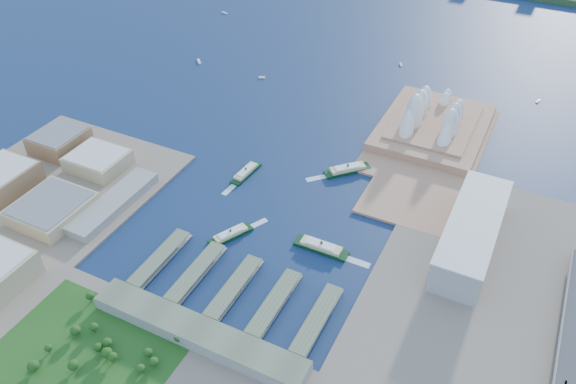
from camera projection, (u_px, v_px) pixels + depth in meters
The scene contains 20 objects.
ground at pixel (260, 238), 578.39m from camera, with size 3000.00×3000.00×0.00m, color #0E2344.
west_land at pixel (4, 225), 591.41m from camera, with size 220.00×390.00×3.00m, color #7A6C5E.
east_land at pixel (488, 364), 458.30m from camera, with size 240.00×500.00×3.00m, color #7A6C5E.
peninsula at pixel (430, 139), 722.13m from camera, with size 135.00×220.00×3.00m, color #A9785C.
opera_house at pixel (436, 111), 718.10m from camera, with size 134.00×180.00×58.00m, color white, non-canonical shape.
toaster_building at pixel (471, 233), 553.44m from camera, with size 45.00×155.00×35.00m, color #98989D.
west_buildings at pixel (26, 196), 606.65m from camera, with size 200.00×280.00×27.00m, color #8E6747, non-canonical shape.
ferry_wharves at pixel (234, 288), 518.00m from camera, with size 184.00×90.00×9.30m, color #57624A, non-canonical shape.
terminal_building at pixel (198, 333), 472.87m from camera, with size 200.00×28.00×12.00m, color gray.
park at pixel (84, 347), 459.33m from camera, with size 150.00×110.00×16.00m, color #194714, non-canonical shape.
ferry_a at pixel (246, 171), 661.79m from camera, with size 12.48×49.04×9.27m, color black, non-canonical shape.
ferry_b at pixel (348, 168), 665.45m from camera, with size 14.37×56.47×10.68m, color black, non-canonical shape.
ferry_c at pixel (231, 233), 577.18m from camera, with size 12.34×48.49×9.17m, color black, non-canonical shape.
ferry_d at pixel (321, 246), 561.59m from camera, with size 14.32×56.25×10.64m, color black, non-canonical shape.
boat_a at pixel (199, 61), 901.51m from camera, with size 3.98×15.92×3.07m, color white, non-canonical shape.
boat_b at pixel (262, 77), 857.99m from camera, with size 3.38×9.65×2.61m, color white, non-canonical shape.
boat_c at pixel (538, 101), 800.48m from camera, with size 3.12×10.69×2.40m, color white, non-canonical shape.
boat_d at pixel (224, 13), 1068.05m from camera, with size 3.05×13.94×2.35m, color white, non-canonical shape.
boat_e at pixel (401, 64), 893.04m from camera, with size 3.34×10.51×2.58m, color white, non-canonical shape.
car_b at pixel (566, 382), 428.91m from camera, with size 1.25×3.59×1.18m, color slate.
Camera 1 is at (215.37, -366.50, 396.09)m, focal length 35.00 mm.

